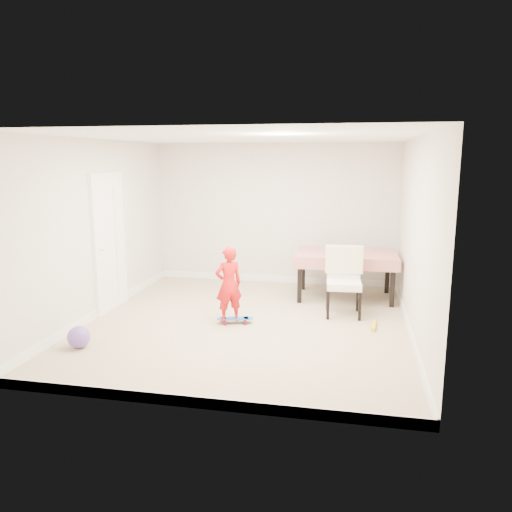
% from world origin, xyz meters
% --- Properties ---
extents(ground, '(5.00, 5.00, 0.00)m').
position_xyz_m(ground, '(0.00, 0.00, 0.00)').
color(ground, tan).
rests_on(ground, ground).
extents(ceiling, '(4.50, 5.00, 0.04)m').
position_xyz_m(ceiling, '(0.00, 0.00, 2.58)').
color(ceiling, white).
rests_on(ceiling, wall_back).
extents(wall_back, '(4.50, 0.04, 2.60)m').
position_xyz_m(wall_back, '(0.00, 2.48, 1.30)').
color(wall_back, beige).
rests_on(wall_back, ground).
extents(wall_front, '(4.50, 0.04, 2.60)m').
position_xyz_m(wall_front, '(0.00, -2.48, 1.30)').
color(wall_front, beige).
rests_on(wall_front, ground).
extents(wall_left, '(0.04, 5.00, 2.60)m').
position_xyz_m(wall_left, '(-2.23, 0.00, 1.30)').
color(wall_left, beige).
rests_on(wall_left, ground).
extents(wall_right, '(0.04, 5.00, 2.60)m').
position_xyz_m(wall_right, '(2.23, 0.00, 1.30)').
color(wall_right, beige).
rests_on(wall_right, ground).
extents(door, '(0.11, 0.94, 2.11)m').
position_xyz_m(door, '(-2.22, 0.30, 1.02)').
color(door, white).
rests_on(door, ground).
extents(baseboard_back, '(4.50, 0.02, 0.12)m').
position_xyz_m(baseboard_back, '(0.00, 2.49, 0.06)').
color(baseboard_back, white).
rests_on(baseboard_back, ground).
extents(baseboard_front, '(4.50, 0.02, 0.12)m').
position_xyz_m(baseboard_front, '(0.00, -2.49, 0.06)').
color(baseboard_front, white).
rests_on(baseboard_front, ground).
extents(baseboard_left, '(0.02, 5.00, 0.12)m').
position_xyz_m(baseboard_left, '(-2.24, 0.00, 0.06)').
color(baseboard_left, white).
rests_on(baseboard_left, ground).
extents(baseboard_right, '(0.02, 5.00, 0.12)m').
position_xyz_m(baseboard_right, '(2.24, 0.00, 0.06)').
color(baseboard_right, white).
rests_on(baseboard_right, ground).
extents(dining_table, '(1.69, 1.10, 0.78)m').
position_xyz_m(dining_table, '(1.34, 1.64, 0.39)').
color(dining_table, '#AF090A').
rests_on(dining_table, ground).
extents(dining_chair, '(0.60, 0.68, 1.03)m').
position_xyz_m(dining_chair, '(1.34, 0.66, 0.51)').
color(dining_chair, silver).
rests_on(dining_chair, ground).
extents(skateboard, '(0.55, 0.32, 0.08)m').
position_xyz_m(skateboard, '(-0.16, -0.02, 0.04)').
color(skateboard, blue).
rests_on(skateboard, ground).
extents(child, '(0.47, 0.44, 1.08)m').
position_xyz_m(child, '(-0.24, -0.05, 0.54)').
color(child, red).
rests_on(child, ground).
extents(balloon, '(0.28, 0.28, 0.28)m').
position_xyz_m(balloon, '(-1.85, -1.31, 0.14)').
color(balloon, '#6849B0').
rests_on(balloon, ground).
extents(foam_toy, '(0.10, 0.40, 0.06)m').
position_xyz_m(foam_toy, '(1.78, 0.17, 0.03)').
color(foam_toy, yellow).
rests_on(foam_toy, ground).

